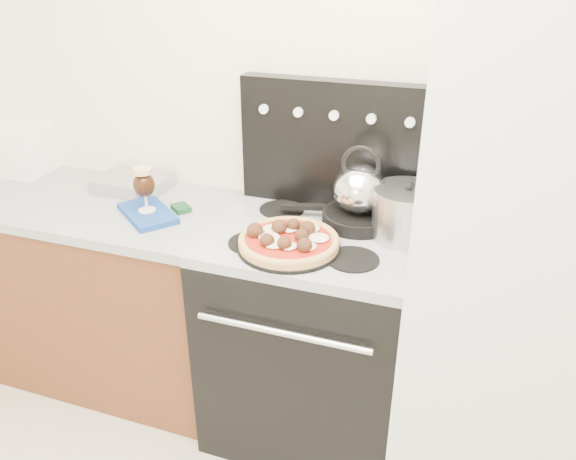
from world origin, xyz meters
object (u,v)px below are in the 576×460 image
at_px(stove_body, 312,338).
at_px(fridge, 518,260).
at_px(toaster_oven, 13,148).
at_px(stock_pot, 407,214).
at_px(tea_kettle, 360,185).
at_px(oven_mitt, 148,213).
at_px(skillet, 358,218).
at_px(beer_glass, 145,189).
at_px(pizza_pan, 289,247).
at_px(pizza, 289,239).
at_px(base_cabinet, 88,288).

distance_m(stove_body, fridge, 0.87).
relative_size(toaster_oven, stock_pot, 1.44).
height_order(fridge, tea_kettle, fridge).
bearing_deg(oven_mitt, skillet, 11.41).
xyz_separation_m(skillet, tea_kettle, (0.00, 0.00, 0.13)).
bearing_deg(toaster_oven, stove_body, -12.16).
distance_m(beer_glass, tea_kettle, 0.83).
bearing_deg(beer_glass, tea_kettle, 11.41).
height_order(stove_body, fridge, fridge).
bearing_deg(pizza_pan, beer_glass, 170.64).
height_order(skillet, tea_kettle, tea_kettle).
height_order(pizza_pan, skillet, skillet).
bearing_deg(pizza, toaster_oven, 166.65).
distance_m(tea_kettle, stock_pot, 0.20).
xyz_separation_m(beer_glass, pizza, (0.63, -0.10, -0.06)).
height_order(fridge, toaster_oven, fridge).
height_order(oven_mitt, pizza, pizza).
height_order(base_cabinet, stove_body, stove_body).
xyz_separation_m(pizza, tea_kettle, (0.18, 0.27, 0.12)).
relative_size(stove_body, oven_mitt, 3.17).
xyz_separation_m(stove_body, pizza_pan, (-0.05, -0.14, 0.49)).
bearing_deg(pizza_pan, fridge, 8.96).
bearing_deg(beer_glass, toaster_oven, 163.86).
xyz_separation_m(pizza, stock_pot, (0.37, 0.22, 0.05)).
xyz_separation_m(base_cabinet, toaster_oven, (-0.45, 0.19, 0.58)).
height_order(base_cabinet, toaster_oven, toaster_oven).
bearing_deg(pizza_pan, pizza, 0.00).
xyz_separation_m(stove_body, toaster_oven, (-1.56, 0.21, 0.57)).
relative_size(pizza, skillet, 1.29).
height_order(stove_body, stock_pot, stock_pot).
relative_size(toaster_oven, tea_kettle, 1.60).
bearing_deg(base_cabinet, stove_body, -1.30).
bearing_deg(toaster_oven, oven_mitt, -20.45).
xyz_separation_m(base_cabinet, stock_pot, (1.42, 0.05, 0.58)).
height_order(toaster_oven, oven_mitt, toaster_oven).
bearing_deg(oven_mitt, stock_pot, 6.75).
relative_size(pizza_pan, tea_kettle, 1.65).
relative_size(fridge, skillet, 7.01).
height_order(pizza, stock_pot, stock_pot).
relative_size(base_cabinet, beer_glass, 7.91).
bearing_deg(skillet, base_cabinet, -175.37).
bearing_deg(stove_body, tea_kettle, 43.20).
distance_m(oven_mitt, pizza, 0.64).
distance_m(beer_glass, skillet, 0.83).
distance_m(fridge, oven_mitt, 1.38).
distance_m(stove_body, beer_glass, 0.89).
height_order(toaster_oven, beer_glass, toaster_oven).
height_order(beer_glass, stock_pot, beer_glass).
bearing_deg(tea_kettle, pizza_pan, -112.03).
xyz_separation_m(toaster_oven, pizza, (1.51, -0.36, -0.05)).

